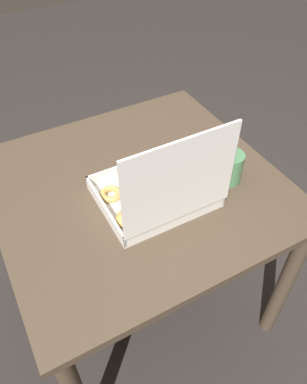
# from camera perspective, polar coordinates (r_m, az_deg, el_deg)

# --- Properties ---
(ground_plane) EXTENTS (8.00, 8.00, 0.00)m
(ground_plane) POSITION_cam_1_polar(r_m,az_deg,el_deg) (1.84, -1.81, -15.43)
(ground_plane) COLOR #2D2826
(dining_table) EXTENTS (0.93, 0.89, 0.73)m
(dining_table) POSITION_cam_1_polar(r_m,az_deg,el_deg) (1.34, -2.41, -2.14)
(dining_table) COLOR #4C3D2D
(dining_table) RESTS_ON ground_plane
(donut_box) EXTENTS (0.35, 0.30, 0.33)m
(donut_box) POSITION_cam_1_polar(r_m,az_deg,el_deg) (1.15, 0.90, 0.33)
(donut_box) COLOR silver
(donut_box) RESTS_ON dining_table
(coffee_mug) EXTENTS (0.09, 0.09, 0.11)m
(coffee_mug) POSITION_cam_1_polar(r_m,az_deg,el_deg) (1.26, 11.47, 3.79)
(coffee_mug) COLOR #4C8456
(coffee_mug) RESTS_ON dining_table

